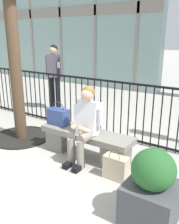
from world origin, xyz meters
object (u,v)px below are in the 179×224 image
(seated_person_with_phone, at_px, (85,123))
(handbag_on_bench, at_px, (58,116))
(stone_bench, at_px, (86,141))
(shopping_bag, at_px, (116,167))
(bystander_further_back, at_px, (54,73))
(planter, at_px, (152,189))

(seated_person_with_phone, distance_m, handbag_on_bench, 0.66)
(stone_bench, relative_size, handbag_on_bench, 3.88)
(stone_bench, xyz_separation_m, shopping_bag, (0.73, -0.32, -0.09))
(handbag_on_bench, distance_m, bystander_further_back, 2.40)
(shopping_bag, height_order, planter, planter)
(stone_bench, relative_size, seated_person_with_phone, 1.32)
(seated_person_with_phone, relative_size, planter, 1.43)
(seated_person_with_phone, distance_m, planter, 1.55)
(stone_bench, bearing_deg, planter, -30.44)
(shopping_bag, height_order, bystander_further_back, bystander_further_back)
(bystander_further_back, height_order, planter, bystander_further_back)
(seated_person_with_phone, bearing_deg, bystander_further_back, 140.83)
(handbag_on_bench, bearing_deg, planter, -22.43)
(seated_person_with_phone, xyz_separation_m, planter, (1.36, -0.71, -0.26))
(shopping_bag, xyz_separation_m, bystander_further_back, (-2.93, 2.04, 0.82))
(stone_bench, height_order, planter, planter)
(handbag_on_bench, relative_size, planter, 0.49)
(bystander_further_back, bearing_deg, planter, -35.19)
(planter, bearing_deg, stone_bench, 149.56)
(seated_person_with_phone, relative_size, bystander_further_back, 0.71)
(bystander_further_back, bearing_deg, handbag_on_bench, -46.88)
(seated_person_with_phone, bearing_deg, shopping_bag, -16.18)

